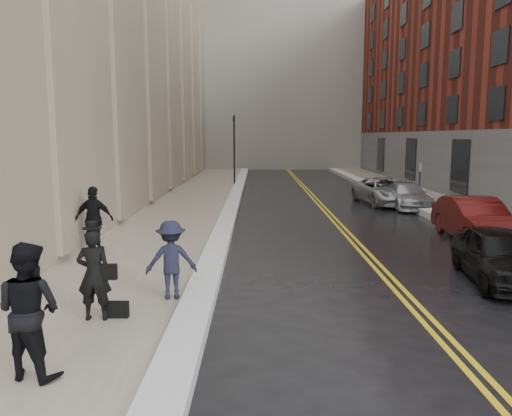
{
  "coord_description": "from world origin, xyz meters",
  "views": [
    {
      "loc": [
        -0.94,
        -6.96,
        3.67
      ],
      "look_at": [
        -0.96,
        7.4,
        1.6
      ],
      "focal_mm": 35.0,
      "sensor_mm": 36.0,
      "label": 1
    }
  ],
  "objects_px": {
    "car_silver_near": "(407,196)",
    "pedestrian_b": "(171,260)",
    "car_black": "(500,255)",
    "pedestrian_main": "(94,274)",
    "pedestrian_a": "(29,310)",
    "pedestrian_c": "(94,219)",
    "car_maroon": "(475,219)",
    "car_silver_far": "(385,191)"
  },
  "relations": [
    {
      "from": "car_silver_near",
      "to": "pedestrian_b",
      "type": "bearing_deg",
      "value": -121.24
    },
    {
      "from": "car_black",
      "to": "pedestrian_main",
      "type": "height_order",
      "value": "pedestrian_main"
    },
    {
      "from": "pedestrian_a",
      "to": "pedestrian_c",
      "type": "bearing_deg",
      "value": -61.38
    },
    {
      "from": "pedestrian_a",
      "to": "pedestrian_main",
      "type": "bearing_deg",
      "value": -77.93
    },
    {
      "from": "car_black",
      "to": "car_maroon",
      "type": "xyz_separation_m",
      "value": [
        1.56,
        5.07,
        0.07
      ]
    },
    {
      "from": "pedestrian_main",
      "to": "pedestrian_b",
      "type": "xyz_separation_m",
      "value": [
        1.26,
        1.3,
        -0.04
      ]
    },
    {
      "from": "car_black",
      "to": "pedestrian_a",
      "type": "relative_size",
      "value": 2.01
    },
    {
      "from": "car_silver_near",
      "to": "car_silver_far",
      "type": "height_order",
      "value": "car_silver_far"
    },
    {
      "from": "car_black",
      "to": "pedestrian_main",
      "type": "bearing_deg",
      "value": -154.45
    },
    {
      "from": "car_silver_far",
      "to": "pedestrian_c",
      "type": "relative_size",
      "value": 2.55
    },
    {
      "from": "pedestrian_main",
      "to": "pedestrian_c",
      "type": "distance_m",
      "value": 6.06
    },
    {
      "from": "pedestrian_a",
      "to": "car_silver_far",
      "type": "bearing_deg",
      "value": -100.24
    },
    {
      "from": "pedestrian_b",
      "to": "car_maroon",
      "type": "bearing_deg",
      "value": -155.76
    },
    {
      "from": "car_silver_far",
      "to": "pedestrian_c",
      "type": "bearing_deg",
      "value": -142.26
    },
    {
      "from": "pedestrian_main",
      "to": "car_silver_far",
      "type": "bearing_deg",
      "value": -122.2
    },
    {
      "from": "car_black",
      "to": "pedestrian_main",
      "type": "distance_m",
      "value": 9.75
    },
    {
      "from": "pedestrian_main",
      "to": "pedestrian_c",
      "type": "xyz_separation_m",
      "value": [
        -1.85,
        5.77,
        0.11
      ]
    },
    {
      "from": "car_silver_near",
      "to": "pedestrian_c",
      "type": "relative_size",
      "value": 2.19
    },
    {
      "from": "car_silver_far",
      "to": "pedestrian_a",
      "type": "xyz_separation_m",
      "value": [
        -10.29,
        -19.94,
        0.45
      ]
    },
    {
      "from": "car_maroon",
      "to": "pedestrian_b",
      "type": "xyz_separation_m",
      "value": [
        -9.56,
        -6.79,
        0.24
      ]
    },
    {
      "from": "car_maroon",
      "to": "car_silver_near",
      "type": "distance_m",
      "value": 8.1
    },
    {
      "from": "car_silver_near",
      "to": "pedestrian_a",
      "type": "distance_m",
      "value": 21.55
    },
    {
      "from": "car_black",
      "to": "pedestrian_a",
      "type": "xyz_separation_m",
      "value": [
        -9.46,
        -5.32,
        0.47
      ]
    },
    {
      "from": "car_maroon",
      "to": "pedestrian_a",
      "type": "height_order",
      "value": "pedestrian_a"
    },
    {
      "from": "pedestrian_b",
      "to": "pedestrian_c",
      "type": "xyz_separation_m",
      "value": [
        -3.11,
        4.47,
        0.15
      ]
    },
    {
      "from": "car_maroon",
      "to": "pedestrian_c",
      "type": "bearing_deg",
      "value": -168.12
    },
    {
      "from": "pedestrian_b",
      "to": "pedestrian_c",
      "type": "height_order",
      "value": "pedestrian_c"
    },
    {
      "from": "pedestrian_main",
      "to": "pedestrian_a",
      "type": "relative_size",
      "value": 0.88
    },
    {
      "from": "pedestrian_main",
      "to": "pedestrian_c",
      "type": "bearing_deg",
      "value": -74.63
    },
    {
      "from": "pedestrian_main",
      "to": "pedestrian_a",
      "type": "xyz_separation_m",
      "value": [
        -0.2,
        -2.3,
        0.12
      ]
    },
    {
      "from": "pedestrian_c",
      "to": "car_silver_far",
      "type": "bearing_deg",
      "value": -130.92
    },
    {
      "from": "car_maroon",
      "to": "car_silver_near",
      "type": "relative_size",
      "value": 1.05
    },
    {
      "from": "car_black",
      "to": "car_maroon",
      "type": "relative_size",
      "value": 0.88
    },
    {
      "from": "pedestrian_a",
      "to": "car_silver_near",
      "type": "bearing_deg",
      "value": -103.83
    },
    {
      "from": "car_silver_far",
      "to": "pedestrian_a",
      "type": "distance_m",
      "value": 22.44
    },
    {
      "from": "car_maroon",
      "to": "pedestrian_c",
      "type": "xyz_separation_m",
      "value": [
        -12.67,
        -2.32,
        0.39
      ]
    },
    {
      "from": "car_maroon",
      "to": "car_silver_far",
      "type": "relative_size",
      "value": 0.9
    },
    {
      "from": "pedestrian_a",
      "to": "pedestrian_c",
      "type": "distance_m",
      "value": 8.24
    },
    {
      "from": "pedestrian_a",
      "to": "car_black",
      "type": "bearing_deg",
      "value": -133.59
    },
    {
      "from": "car_maroon",
      "to": "pedestrian_b",
      "type": "relative_size",
      "value": 2.7
    },
    {
      "from": "car_black",
      "to": "car_silver_near",
      "type": "bearing_deg",
      "value": 90.57
    },
    {
      "from": "car_maroon",
      "to": "pedestrian_main",
      "type": "xyz_separation_m",
      "value": [
        -10.82,
        -8.09,
        0.28
      ]
    }
  ]
}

